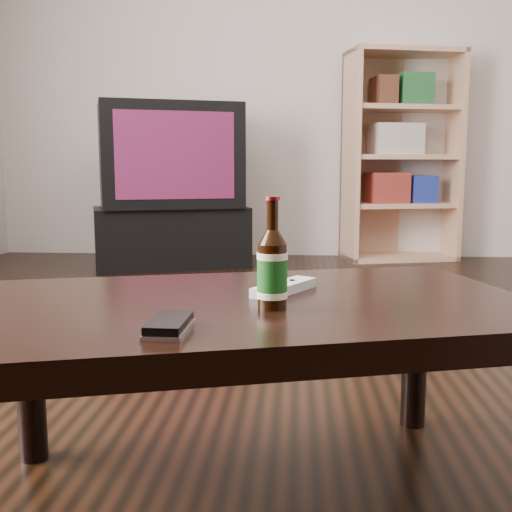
# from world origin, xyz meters

# --- Properties ---
(floor) EXTENTS (5.00, 6.00, 0.01)m
(floor) POSITION_xyz_m (0.00, 0.00, -0.01)
(floor) COLOR black
(floor) RESTS_ON ground
(wall_back) EXTENTS (5.00, 0.02, 2.70)m
(wall_back) POSITION_xyz_m (0.00, 3.01, 1.35)
(wall_back) COLOR beige
(wall_back) RESTS_ON ground
(tv_stand) EXTENTS (1.12, 0.82, 0.41)m
(tv_stand) POSITION_xyz_m (-1.05, 2.42, 0.20)
(tv_stand) COLOR black
(tv_stand) RESTS_ON floor
(tv) EXTENTS (1.05, 0.84, 0.68)m
(tv) POSITION_xyz_m (-1.05, 2.42, 0.75)
(tv) COLOR black
(tv) RESTS_ON tv_stand
(bookshelf) EXTENTS (0.86, 0.54, 1.49)m
(bookshelf) POSITION_xyz_m (0.54, 2.87, 0.78)
(bookshelf) COLOR tan
(bookshelf) RESTS_ON floor
(coffee_table) EXTENTS (1.22, 0.90, 0.41)m
(coffee_table) POSITION_xyz_m (-0.28, -0.44, 0.35)
(coffee_table) COLOR black
(coffee_table) RESTS_ON floor
(beer_bottle) EXTENTS (0.07, 0.07, 0.21)m
(beer_bottle) POSITION_xyz_m (-0.24, -0.51, 0.48)
(beer_bottle) COLOR black
(beer_bottle) RESTS_ON coffee_table
(phone) EXTENTS (0.06, 0.12, 0.02)m
(phone) POSITION_xyz_m (-0.40, -0.68, 0.42)
(phone) COLOR silver
(phone) RESTS_ON coffee_table
(remote) EXTENTS (0.14, 0.18, 0.02)m
(remote) POSITION_xyz_m (-0.22, -0.37, 0.42)
(remote) COLOR #BCBCBE
(remote) RESTS_ON coffee_table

